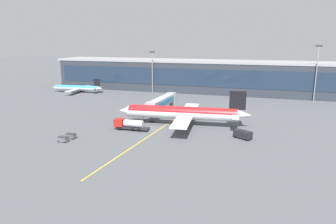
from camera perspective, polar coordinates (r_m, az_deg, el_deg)
name	(u,v)px	position (r m, az deg, el deg)	size (l,w,h in m)	color
ground_plane	(150,129)	(96.19, -3.24, -3.14)	(700.00, 700.00, 0.00)	#515459
apron_lead_in_line	(161,128)	(97.10, -1.31, -2.96)	(0.30, 80.00, 0.01)	yellow
terminal_building	(196,76)	(166.80, 5.17, 6.59)	(155.54, 21.42, 16.33)	#2D333D
main_airliner	(183,113)	(99.53, 2.70, -0.16)	(42.53, 33.82, 11.59)	silver
jet_bridge	(163,101)	(112.76, -0.94, 1.94)	(4.52, 23.13, 6.76)	#B2B7BC
fuel_tanker	(129,124)	(95.62, -7.07, -2.23)	(10.89, 3.01, 3.25)	#232326
crew_van	(243,134)	(89.01, 13.51, -3.95)	(5.39, 4.26, 2.30)	black
baggage_cart_0	(63,139)	(88.70, -18.54, -4.70)	(2.75, 1.79, 1.48)	#595B60
baggage_cart_1	(71,136)	(91.03, -17.25, -4.15)	(2.75, 1.79, 1.48)	#595B60
commuter_jet_far	(77,88)	(169.02, -16.23, 4.23)	(28.41, 22.59, 7.35)	#B2B7BC
apron_light_mast_0	(152,68)	(160.64, -2.86, 7.93)	(2.80, 0.50, 21.12)	gray
apron_light_mast_1	(317,69)	(151.76, 25.45, 7.07)	(2.80, 0.50, 24.55)	gray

